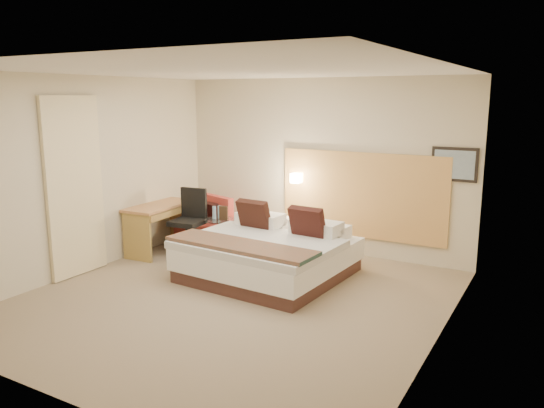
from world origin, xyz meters
The scene contains 20 objects.
floor centered at (0.00, 0.00, -0.01)m, with size 4.80×5.00×0.02m, color #837058.
ceiling centered at (0.00, 0.00, 2.71)m, with size 4.80×5.00×0.02m, color silver.
wall_back centered at (0.00, 2.51, 1.35)m, with size 4.80×0.02×2.70m, color beige.
wall_front centered at (0.00, -2.51, 1.35)m, with size 4.80×0.02×2.70m, color beige.
wall_left centered at (-2.41, 0.00, 1.35)m, with size 0.02×5.00×2.70m, color beige.
wall_right centered at (2.41, 0.00, 1.35)m, with size 0.02×5.00×2.70m, color beige.
headboard_panel centered at (0.70, 2.47, 0.95)m, with size 2.60×0.04×1.30m, color tan.
art_frame centered at (2.02, 2.48, 1.50)m, with size 0.62×0.03×0.47m, color black.
art_canvas centered at (2.02, 2.46, 1.50)m, with size 0.54×0.01×0.39m, color #758CA1.
lamp_arm centered at (-0.35, 2.42, 1.15)m, with size 0.02×0.02×0.12m, color white.
lamp_shade centered at (-0.35, 2.36, 1.15)m, with size 0.15×0.15×0.15m, color #F9E8C2.
curtain centered at (-2.36, -0.25, 1.22)m, with size 0.06×0.90×2.42m, color beige.
bottle_a centered at (-1.34, 1.51, 0.65)m, with size 0.06×0.06×0.20m, color #7B9FBF.
bottle_b centered at (-1.29, 1.58, 0.65)m, with size 0.06×0.06×0.20m, color #8BC2D8.
menu_folder centered at (-1.17, 1.52, 0.66)m, with size 0.13×0.05×0.22m, color #322114.
bed centered at (-0.05, 0.97, 0.32)m, with size 2.11×2.07×0.98m.
lounge_chair centered at (-1.71, 1.80, 0.32)m, with size 0.92×0.86×0.80m.
side_table centered at (-1.26, 1.51, 0.31)m, with size 0.62×0.62×0.55m.
desk centered at (-2.11, 1.16, 0.60)m, with size 0.64×1.25×0.76m.
desk_chair centered at (-1.64, 1.26, 0.42)m, with size 0.63×0.63×1.01m.
Camera 1 is at (3.40, -5.04, 2.41)m, focal length 35.00 mm.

